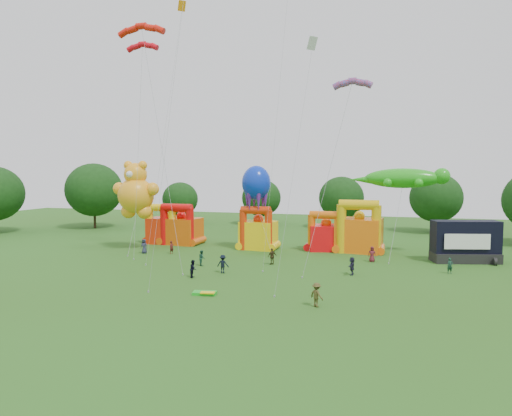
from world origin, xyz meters
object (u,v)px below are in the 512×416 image
(octopus_kite, at_px, (259,203))
(spectator_4, at_px, (272,256))
(bouncy_castle_0, at_px, (164,228))
(stage_trailer, at_px, (465,242))
(bouncy_castle_2, at_px, (258,233))
(gecko_kite, at_px, (399,203))
(teddy_bear_kite, at_px, (135,201))
(spectator_0, at_px, (144,246))

(octopus_kite, height_order, spectator_4, octopus_kite)
(bouncy_castle_0, xyz_separation_m, stage_trailer, (40.05, -2.89, 0.09))
(bouncy_castle_0, height_order, bouncy_castle_2, bouncy_castle_2)
(bouncy_castle_2, bearing_deg, octopus_kite, -64.72)
(bouncy_castle_0, xyz_separation_m, octopus_kite, (15.05, -2.20, 4.04))
(bouncy_castle_0, bearing_deg, bouncy_castle_2, -4.36)
(stage_trailer, height_order, spectator_4, stage_trailer)
(gecko_kite, xyz_separation_m, spectator_4, (-13.74, -9.34, -5.70))
(stage_trailer, bearing_deg, teddy_bear_kite, -175.14)
(stage_trailer, bearing_deg, bouncy_castle_0, 175.88)
(bouncy_castle_0, relative_size, gecko_kite, 0.48)
(teddy_bear_kite, xyz_separation_m, gecko_kite, (33.58, 5.12, 0.05))
(teddy_bear_kite, bearing_deg, spectator_4, -11.99)
(bouncy_castle_2, distance_m, octopus_kite, 4.20)
(bouncy_castle_0, relative_size, stage_trailer, 0.75)
(spectator_4, bearing_deg, bouncy_castle_0, -73.70)
(bouncy_castle_2, bearing_deg, teddy_bear_kite, -161.23)
(spectator_0, relative_size, spectator_4, 1.01)
(bouncy_castle_0, bearing_deg, gecko_kite, -2.19)
(spectator_0, height_order, spectator_4, spectator_0)
(spectator_0, bearing_deg, gecko_kite, 11.69)
(stage_trailer, height_order, spectator_0, stage_trailer)
(stage_trailer, xyz_separation_m, spectator_4, (-21.14, -7.70, -1.40))
(teddy_bear_kite, relative_size, spectator_4, 6.45)
(gecko_kite, relative_size, spectator_4, 6.59)
(bouncy_castle_2, relative_size, teddy_bear_kite, 0.49)
(spectator_0, bearing_deg, stage_trailer, 6.94)
(bouncy_castle_0, xyz_separation_m, spectator_4, (18.91, -10.58, -1.31))
(bouncy_castle_0, height_order, stage_trailer, bouncy_castle_0)
(octopus_kite, xyz_separation_m, spectator_4, (3.86, -8.39, -5.35))
(bouncy_castle_0, xyz_separation_m, bouncy_castle_2, (14.54, -1.11, 0.02))
(bouncy_castle_0, distance_m, spectator_4, 21.71)
(bouncy_castle_2, xyz_separation_m, octopus_kite, (0.51, -1.09, 4.02))
(stage_trailer, distance_m, octopus_kite, 25.32)
(teddy_bear_kite, relative_size, gecko_kite, 0.98)
(gecko_kite, distance_m, spectator_0, 32.54)
(octopus_kite, height_order, spectator_0, octopus_kite)
(octopus_kite, relative_size, spectator_4, 6.11)
(bouncy_castle_0, relative_size, bouncy_castle_2, 0.99)
(stage_trailer, height_order, octopus_kite, octopus_kite)
(teddy_bear_kite, bearing_deg, bouncy_castle_0, 81.70)
(spectator_4, bearing_deg, spectator_0, -51.89)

